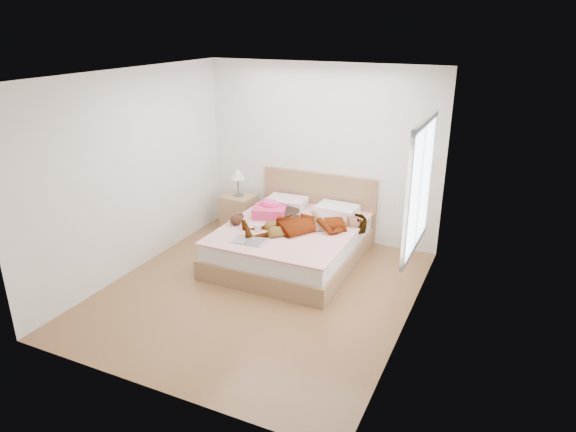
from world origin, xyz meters
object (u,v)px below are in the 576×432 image
object	(u,v)px
phone	(286,202)
plush_toy	(237,219)
woman	(307,221)
towel	(269,210)
nightstand	(239,210)
magazine	(249,240)
coffee_mug	(258,228)
bed	(294,240)

from	to	relation	value
phone	plush_toy	world-z (taller)	phone
woman	towel	world-z (taller)	towel
towel	plush_toy	size ratio (longest dim) A/B	2.22
plush_toy	nightstand	size ratio (longest dim) A/B	0.24
woman	magazine	world-z (taller)	woman
woman	towel	size ratio (longest dim) A/B	3.17
woman	magazine	distance (m)	0.86
coffee_mug	nightstand	bearing A→B (deg)	131.14
woman	phone	distance (m)	0.64
woman	nightstand	distance (m)	1.62
woman	phone	world-z (taller)	woman
magazine	coffee_mug	size ratio (longest dim) A/B	3.99
plush_toy	magazine	bearing A→B (deg)	-46.50
woman	nightstand	xyz separation A→B (m)	(-1.44, 0.67, -0.29)
towel	bed	bearing A→B (deg)	-18.16
bed	towel	distance (m)	0.57
nightstand	magazine	bearing A→B (deg)	-55.42
coffee_mug	magazine	bearing A→B (deg)	-80.79
magazine	coffee_mug	world-z (taller)	coffee_mug
woman	plush_toy	bearing A→B (deg)	-113.72
coffee_mug	plush_toy	xyz separation A→B (m)	(-0.37, 0.10, 0.03)
phone	magazine	distance (m)	1.09
plush_toy	nightstand	bearing A→B (deg)	119.15
woman	plush_toy	distance (m)	0.97
phone	towel	world-z (taller)	towel
coffee_mug	nightstand	distance (m)	1.34
coffee_mug	phone	bearing A→B (deg)	84.00
woman	bed	size ratio (longest dim) A/B	0.83
phone	bed	bearing A→B (deg)	-86.85
woman	magazine	xyz separation A→B (m)	(-0.52, -0.67, -0.11)
coffee_mug	nightstand	world-z (taller)	nightstand
phone	towel	distance (m)	0.26
towel	plush_toy	xyz separation A→B (m)	(-0.27, -0.45, -0.02)
bed	coffee_mug	xyz separation A→B (m)	(-0.34, -0.41, 0.28)
woman	phone	bearing A→B (deg)	-165.54
nightstand	woman	bearing A→B (deg)	-24.82
woman	coffee_mug	bearing A→B (deg)	-97.45
bed	phone	bearing A→B (deg)	130.04
woman	nightstand	size ratio (longest dim) A/B	1.69
coffee_mug	towel	bearing A→B (deg)	100.63
magazine	plush_toy	world-z (taller)	plush_toy
phone	magazine	world-z (taller)	phone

